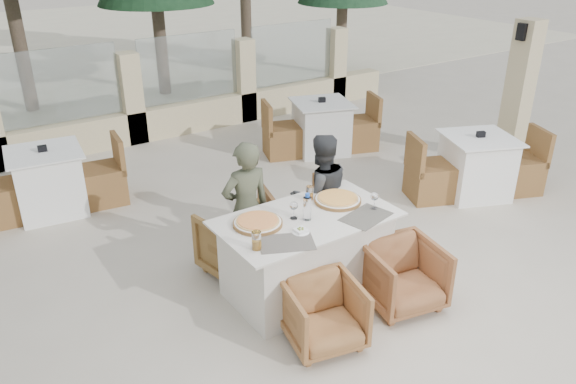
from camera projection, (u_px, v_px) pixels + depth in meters
ground at (318, 287)px, 5.33m from camera, size 80.00×80.00×0.00m
sand_patch at (20, 47)px, 15.80m from camera, size 30.00×16.00×0.01m
perimeter_wall_far at (131, 92)px, 8.57m from camera, size 10.00×0.34×1.60m
lantern_pillar at (519, 93)px, 7.77m from camera, size 0.34×0.34×2.00m
dining_table at (306, 254)px, 5.13m from camera, size 1.60×0.90×0.77m
placemat_near_left at (286, 243)px, 4.56m from camera, size 0.53×0.46×0.00m
placemat_near_right at (366, 217)px, 4.97m from camera, size 0.51×0.40×0.00m
pizza_left at (258, 222)px, 4.82m from camera, size 0.44×0.44×0.06m
pizza_right at (338, 199)px, 5.23m from camera, size 0.58×0.58×0.06m
water_bottle at (307, 207)px, 4.87m from camera, size 0.09×0.09×0.25m
wine_glass_centre at (294, 209)px, 4.90m from camera, size 0.08×0.08×0.18m
wine_glass_corner at (374, 200)px, 5.07m from camera, size 0.09×0.09×0.18m
beer_glass_left at (257, 240)px, 4.44m from camera, size 0.08×0.08×0.16m
beer_glass_right at (310, 193)px, 5.26m from camera, size 0.09×0.09×0.13m
olive_dish at (301, 230)px, 4.71m from camera, size 0.14×0.14×0.04m
armchair_far_left at (243, 242)px, 5.43m from camera, size 0.82×0.84×0.65m
armchair_far_right at (297, 214)px, 5.99m from camera, size 0.84×0.86×0.64m
armchair_near_left at (324, 314)px, 4.52m from camera, size 0.70×0.71×0.55m
armchair_near_right at (403, 275)px, 4.98m from camera, size 0.75×0.76×0.59m
diner_left at (246, 209)px, 5.32m from camera, size 0.51×0.35×1.35m
diner_right at (320, 195)px, 5.64m from camera, size 0.72×0.61×1.30m
bg_table_a at (49, 182)px, 6.57m from camera, size 1.73×1.01×0.77m
bg_table_b at (321, 127)px, 8.36m from camera, size 1.82×1.31×0.77m
bg_table_c at (476, 166)px, 7.01m from camera, size 1.83×1.40×0.77m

